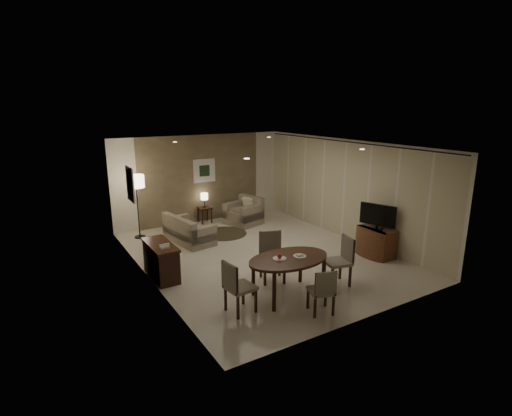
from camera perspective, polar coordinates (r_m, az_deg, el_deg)
room_shell at (r=9.84m, az=-0.61°, el=1.38°), size 5.50×7.00×2.70m
taupe_accent at (r=12.53m, az=-7.82°, el=4.16°), size 3.96×0.03×2.70m
curtain_wall at (r=11.12m, az=12.45°, el=2.44°), size 0.08×6.70×2.58m
curtain_rod at (r=10.93m, az=12.84°, el=9.22°), size 0.03×6.80×0.03m
art_back_frame at (r=12.51m, az=-7.40°, el=5.31°), size 0.72×0.03×0.72m
art_back_canvas at (r=12.49m, az=-7.37°, el=5.30°), size 0.34×0.01×0.34m
art_left_frame at (r=9.46m, az=-17.53°, el=3.25°), size 0.03×0.60×0.80m
art_left_canvas at (r=9.46m, az=-17.44°, el=3.26°), size 0.01×0.46×0.64m
downlight_nl at (r=7.03m, az=-1.33°, el=7.07°), size 0.10×0.10×0.01m
downlight_nr at (r=8.75m, az=14.93°, el=8.10°), size 0.10×0.10×0.01m
downlight_fl at (r=10.29m, az=-11.51°, el=9.22°), size 0.10×0.10×0.01m
downlight_fr at (r=11.54m, az=1.86°, el=10.07°), size 0.10×0.10×0.01m
console_desk at (r=8.81m, az=-13.41°, el=-7.31°), size 0.48×1.20×0.75m
telephone at (r=8.39m, az=-12.94°, el=-5.30°), size 0.20×0.14×0.09m
tv_cabinet at (r=10.18m, az=16.80°, el=-4.66°), size 0.48×0.90×0.70m
flat_tv at (r=9.97m, az=17.00°, el=-1.05°), size 0.36×0.85×0.60m
dining_table at (r=7.81m, az=4.65°, el=-9.77°), size 1.66×1.04×0.78m
chair_near at (r=7.28m, az=9.27°, el=-11.51°), size 0.52×0.52×0.85m
chair_far at (r=8.37m, az=2.37°, el=-7.11°), size 0.64×0.64×1.02m
chair_left at (r=7.19m, az=-2.23°, el=-11.15°), size 0.52×0.52×0.97m
chair_right at (r=8.36m, az=11.50°, el=-7.48°), size 0.59×0.59×1.00m
plate_a at (r=7.60m, az=3.38°, el=-7.21°), size 0.26×0.26×0.02m
plate_b at (r=7.74m, az=6.26°, el=-6.85°), size 0.26×0.26×0.02m
fruit_apple at (r=7.58m, az=3.39°, el=-6.84°), size 0.09×0.09×0.09m
napkin at (r=7.73m, az=6.27°, el=-6.69°), size 0.12×0.08×0.03m
round_rug at (r=11.50m, az=-4.62°, el=-3.64°), size 1.31×1.31×0.01m
sofa at (r=10.87m, az=-9.54°, el=-2.92°), size 1.65×1.01×0.73m
armchair at (r=12.26m, az=-1.79°, el=-0.43°), size 1.10×1.14×0.83m
side_table at (r=12.55m, az=-7.31°, el=-0.99°), size 0.38×0.38×0.49m
table_lamp at (r=12.43m, az=-7.39°, el=1.21°), size 0.22×0.22×0.50m
floor_lamp at (r=11.37m, az=-16.53°, el=0.16°), size 0.44×0.44×1.76m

